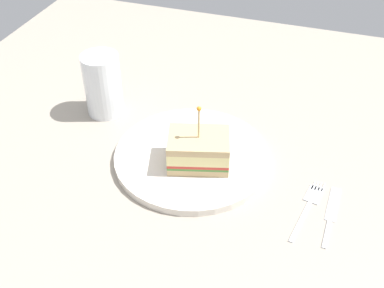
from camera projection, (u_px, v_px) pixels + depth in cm
name	position (u px, v px, depth cm)	size (l,w,h in cm)	color
ground_plane	(192.00, 164.00, 78.66)	(109.35, 109.35, 2.00)	#9E9384
plate	(192.00, 156.00, 77.64)	(25.13, 25.13, 1.22)	silver
sandwich_half_center	(199.00, 150.00, 74.02)	(10.91, 9.16, 10.66)	tan
drink_glass	(103.00, 86.00, 85.14)	(6.63, 6.63, 11.43)	silver
fork	(310.00, 202.00, 70.34)	(3.56, 13.42, 0.35)	silver
knife	(331.00, 212.00, 68.79)	(1.83, 12.21, 0.35)	silver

